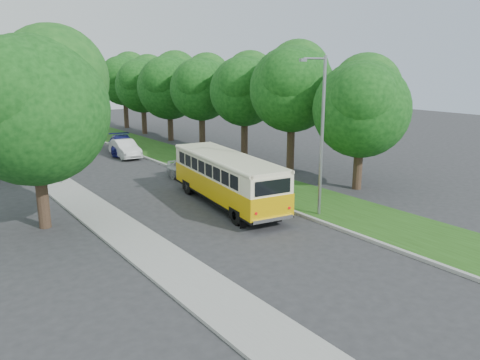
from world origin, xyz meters
TOP-DOWN VIEW (x-y plane):
  - ground at (0.00, 0.00)m, footprint 120.00×120.00m
  - curb at (3.60, 5.00)m, footprint 0.20×70.00m
  - grass_verge at (5.95, 5.00)m, footprint 4.50×70.00m
  - sidewalk at (-4.80, 5.00)m, footprint 2.20×70.00m
  - treeline at (3.15, 17.99)m, footprint 24.27×41.91m
  - lamppost_near at (4.21, -2.50)m, footprint 1.71×0.16m
  - lamppost_far at (-4.70, 16.00)m, footprint 1.71×0.16m
  - warning_sign at (-4.50, 11.98)m, footprint 0.56×0.10m
  - vintage_bus at (1.60, 1.87)m, footprint 3.78×9.84m
  - car_silver at (2.85, 7.71)m, footprint 2.06×4.61m
  - car_white at (2.48, 18.27)m, footprint 1.88×4.54m
  - car_blue at (3.00, 20.18)m, footprint 3.53×5.63m
  - car_grey at (1.68, 26.57)m, footprint 3.05×5.16m

SIDE VIEW (x-z plane):
  - ground at x=0.00m, z-range 0.00..0.00m
  - sidewalk at x=-4.80m, z-range 0.00..0.12m
  - grass_verge at x=5.95m, z-range 0.00..0.13m
  - curb at x=3.60m, z-range 0.00..0.15m
  - car_grey at x=1.68m, z-range 0.00..1.35m
  - car_white at x=2.48m, z-range 0.00..1.46m
  - car_blue at x=3.00m, z-range 0.00..1.52m
  - car_silver at x=2.85m, z-range 0.00..1.54m
  - vintage_bus at x=1.60m, z-range 0.00..2.85m
  - warning_sign at x=-4.50m, z-range 0.46..2.96m
  - lamppost_far at x=-4.70m, z-range 0.37..7.87m
  - lamppost_near at x=4.21m, z-range 0.37..8.37m
  - treeline at x=3.15m, z-range 1.20..10.66m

